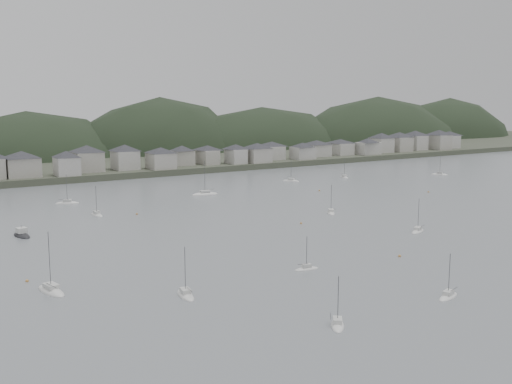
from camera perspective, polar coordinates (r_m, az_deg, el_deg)
ground at (r=144.95m, az=16.06°, el=-6.25°), size 900.00×900.00×0.00m
far_shore_land at (r=403.19m, az=-16.89°, el=3.48°), size 900.00×250.00×3.00m
forested_ridge at (r=381.43m, az=-15.08°, el=1.34°), size 851.55×103.94×102.57m
waterfront_town at (r=318.14m, az=-2.66°, el=3.79°), size 451.48×28.46×12.92m
sailboat_lead at (r=305.44m, az=17.01°, el=1.60°), size 6.57×7.63×10.52m
moored_fleet at (r=172.09m, az=-1.56°, el=-3.46°), size 261.28×154.58×14.08m
motor_launch_far at (r=174.99m, az=-21.31°, el=-3.83°), size 4.42×9.14×4.08m
mooring_buoys at (r=184.82m, az=1.37°, el=-2.60°), size 160.45×134.23×0.70m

